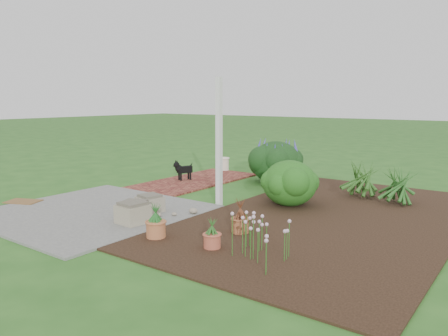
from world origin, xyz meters
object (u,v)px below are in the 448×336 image
Objects in this scene: black_dog at (183,169)px; cream_ceramic_urn at (224,164)px; evergreen_shrub at (290,182)px; stone_trough_near at (133,214)px.

cream_ceramic_urn is (-0.08, 1.88, -0.11)m from black_dog.
black_dog is at bearing 168.47° from evergreen_shrub.
evergreen_shrub is (1.48, 2.72, 0.29)m from stone_trough_near.
cream_ceramic_urn reaches higher than stone_trough_near.
evergreen_shrub is at bearing 61.54° from stone_trough_near.
stone_trough_near is at bearing -118.46° from evergreen_shrub.
stone_trough_near is 1.27× the size of cream_ceramic_urn.
stone_trough_near is 5.66m from cream_ceramic_urn.
stone_trough_near is 0.43× the size of evergreen_shrub.
black_dog is 1.88m from cream_ceramic_urn.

